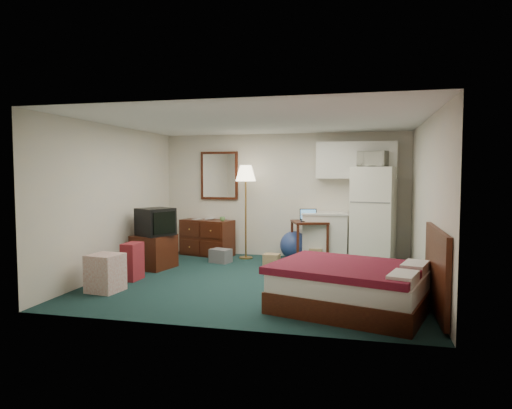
% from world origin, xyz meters
% --- Properties ---
extents(floor, '(5.00, 4.50, 0.01)m').
position_xyz_m(floor, '(0.00, 0.00, 0.00)').
color(floor, black).
rests_on(floor, ground).
extents(ceiling, '(5.00, 4.50, 0.01)m').
position_xyz_m(ceiling, '(0.00, 0.00, 2.50)').
color(ceiling, beige).
rests_on(ceiling, walls).
extents(walls, '(5.01, 4.51, 2.50)m').
position_xyz_m(walls, '(0.00, 0.00, 1.25)').
color(walls, beige).
rests_on(walls, floor).
extents(mirror, '(0.80, 0.06, 1.00)m').
position_xyz_m(mirror, '(-1.35, 2.22, 1.65)').
color(mirror, white).
rests_on(mirror, walls).
extents(upper_cabinets, '(1.50, 0.35, 0.70)m').
position_xyz_m(upper_cabinets, '(1.45, 2.08, 1.95)').
color(upper_cabinets, silver).
rests_on(upper_cabinets, walls).
extents(headboard, '(0.06, 1.56, 1.00)m').
position_xyz_m(headboard, '(2.46, -1.22, 0.55)').
color(headboard, black).
rests_on(headboard, walls).
extents(dresser, '(1.17, 0.77, 0.74)m').
position_xyz_m(dresser, '(-1.55, 1.98, 0.37)').
color(dresser, black).
rests_on(dresser, floor).
extents(floor_lamp, '(0.51, 0.51, 1.86)m').
position_xyz_m(floor_lamp, '(-0.67, 1.82, 0.93)').
color(floor_lamp, '#BB883F').
rests_on(floor_lamp, floor).
extents(desk, '(0.80, 0.80, 0.79)m').
position_xyz_m(desk, '(0.60, 1.73, 0.39)').
color(desk, black).
rests_on(desk, floor).
extents(exercise_ball, '(0.57, 0.57, 0.56)m').
position_xyz_m(exercise_ball, '(0.28, 1.96, 0.28)').
color(exercise_ball, navy).
rests_on(exercise_ball, floor).
extents(kitchen_counter, '(0.87, 0.68, 0.91)m').
position_xyz_m(kitchen_counter, '(0.89, 1.91, 0.46)').
color(kitchen_counter, silver).
rests_on(kitchen_counter, floor).
extents(fridge, '(0.89, 0.89, 1.82)m').
position_xyz_m(fridge, '(1.79, 1.88, 0.91)').
color(fridge, white).
rests_on(fridge, floor).
extents(bed, '(2.08, 1.82, 0.57)m').
position_xyz_m(bed, '(1.46, -1.22, 0.28)').
color(bed, '#55091F').
rests_on(bed, floor).
extents(tv_stand, '(0.73, 0.77, 0.60)m').
position_xyz_m(tv_stand, '(-2.04, 0.53, 0.30)').
color(tv_stand, black).
rests_on(tv_stand, floor).
extents(suitcase, '(0.24, 0.37, 0.59)m').
position_xyz_m(suitcase, '(-1.98, -0.38, 0.30)').
color(suitcase, '#640D0F').
rests_on(suitcase, floor).
extents(retail_box, '(0.48, 0.48, 0.54)m').
position_xyz_m(retail_box, '(-2.01, -1.12, 0.27)').
color(retail_box, silver).
rests_on(retail_box, floor).
extents(file_bin, '(0.43, 0.37, 0.26)m').
position_xyz_m(file_bin, '(-1.03, 1.29, 0.13)').
color(file_bin, slate).
rests_on(file_bin, floor).
extents(cardboard_box_a, '(0.30, 0.26, 0.24)m').
position_xyz_m(cardboard_box_a, '(-0.01, 1.12, 0.12)').
color(cardboard_box_a, '#94785C').
rests_on(cardboard_box_a, floor).
extents(cardboard_box_b, '(0.25, 0.29, 0.29)m').
position_xyz_m(cardboard_box_b, '(0.75, 1.66, 0.14)').
color(cardboard_box_b, '#94785C').
rests_on(cardboard_box_b, floor).
extents(laptop, '(0.38, 0.33, 0.22)m').
position_xyz_m(laptop, '(0.60, 1.70, 0.90)').
color(laptop, black).
rests_on(laptop, desk).
extents(crt_tv, '(0.73, 0.75, 0.48)m').
position_xyz_m(crt_tv, '(-1.99, 0.51, 0.84)').
color(crt_tv, black).
rests_on(crt_tv, tv_stand).
extents(microwave, '(0.60, 0.46, 0.36)m').
position_xyz_m(microwave, '(1.77, 1.91, 2.00)').
color(microwave, white).
rests_on(microwave, fridge).
extents(book_a, '(0.13, 0.09, 0.20)m').
position_xyz_m(book_a, '(-1.82, 2.02, 0.84)').
color(book_a, '#94785C').
rests_on(book_a, dresser).
extents(book_b, '(0.17, 0.03, 0.23)m').
position_xyz_m(book_b, '(-1.62, 2.11, 0.85)').
color(book_b, '#94785C').
rests_on(book_b, dresser).
extents(mug, '(0.14, 0.13, 0.11)m').
position_xyz_m(mug, '(-1.16, 1.81, 0.79)').
color(mug, '#5C8D4A').
rests_on(mug, dresser).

